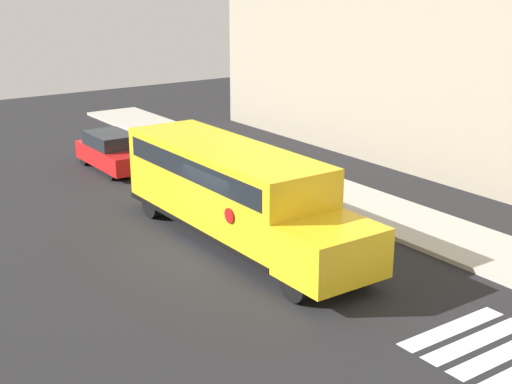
{
  "coord_description": "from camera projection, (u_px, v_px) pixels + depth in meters",
  "views": [
    {
      "loc": [
        16.91,
        -10.35,
        8.03
      ],
      "look_at": [
        0.04,
        1.48,
        1.59
      ],
      "focal_mm": 50.0,
      "sensor_mm": 36.0,
      "label": 1
    }
  ],
  "objects": [
    {
      "name": "sidewalk_strip",
      "position": [
        373.0,
        209.0,
        24.82
      ],
      "size": [
        44.0,
        3.0,
        0.15
      ],
      "color": "#B2ADA3",
      "rests_on": "ground"
    },
    {
      "name": "parked_car",
      "position": [
        113.0,
        152.0,
        29.82
      ],
      "size": [
        4.19,
        1.7,
        1.52
      ],
      "color": "red",
      "rests_on": "ground"
    },
    {
      "name": "building_backdrop",
      "position": [
        507.0,
        24.0,
        26.59
      ],
      "size": [
        32.0,
        4.0,
        12.16
      ],
      "color": "#9E937F",
      "rests_on": "ground"
    },
    {
      "name": "crosswalk_stripes",
      "position": [
        502.0,
        354.0,
        15.57
      ],
      "size": [
        3.3,
        3.2,
        0.01
      ],
      "color": "white",
      "rests_on": "ground"
    },
    {
      "name": "school_bus",
      "position": [
        233.0,
        188.0,
        21.69
      ],
      "size": [
        10.14,
        2.57,
        2.9
      ],
      "color": "yellow",
      "rests_on": "ground"
    },
    {
      "name": "ground_plane",
      "position": [
        215.0,
        251.0,
        21.28
      ],
      "size": [
        60.0,
        60.0,
        0.0
      ],
      "primitive_type": "plane",
      "color": "black"
    }
  ]
}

